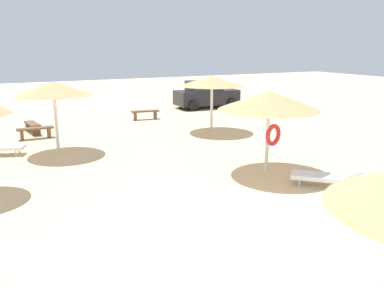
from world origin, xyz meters
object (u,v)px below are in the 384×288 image
object	(u,v)px
parasol_1	(269,101)
parked_car	(206,95)
bench_0	(35,131)
parasol_5	(54,88)
lounger_1	(327,176)
parasol_6	(212,81)
bench_1	(33,126)
bench_2	(145,113)

from	to	relation	value
parasol_1	parked_car	size ratio (longest dim) A/B	0.77
parasol_1	bench_0	world-z (taller)	parasol_1
parasol_1	parasol_5	bearing A→B (deg)	134.64
lounger_1	parked_car	world-z (taller)	parked_car
parasol_5	parasol_6	size ratio (longest dim) A/B	0.94
parasol_6	lounger_1	distance (m)	8.43
parasol_6	bench_1	xyz separation A→B (m)	(-7.43, 3.31, -1.99)
parasol_6	lounger_1	world-z (taller)	parasol_6
bench_0	bench_1	world-z (taller)	same
parasol_5	bench_2	distance (m)	7.74
bench_2	parasol_5	bearing A→B (deg)	-136.41
bench_2	parked_car	size ratio (longest dim) A/B	0.38
parasol_6	parked_car	xyz separation A→B (m)	(3.38, 6.59, -1.51)
bench_0	parked_car	size ratio (longest dim) A/B	0.37
parasol_1	parasol_6	size ratio (longest dim) A/B	1.07
parasol_1	parked_car	bearing A→B (deg)	68.80
parasol_6	lounger_1	bearing A→B (deg)	-96.32
parasol_1	parasol_5	size ratio (longest dim) A/B	1.14
parasol_6	parked_car	distance (m)	7.56
parasol_6	bench_0	distance (m)	8.01
parasol_5	parked_car	xyz separation A→B (m)	(10.40, 7.39, -1.57)
bench_0	bench_1	distance (m)	1.19
lounger_1	bench_1	xyz separation A→B (m)	(-6.53, 11.45, 0.04)
parasol_1	parasol_6	xyz separation A→B (m)	(1.60, 6.27, 0.06)
parasol_5	bench_2	xyz separation A→B (m)	(5.40, 5.14, -2.05)
lounger_1	bench_2	bearing A→B (deg)	93.24
parasol_1	bench_2	world-z (taller)	parasol_1
bench_0	parasol_1	bearing A→B (deg)	-55.10
parked_car	lounger_1	bearing A→B (deg)	-106.22
bench_0	bench_2	size ratio (longest dim) A/B	0.98
parked_car	bench_0	bearing A→B (deg)	-157.60
parasol_6	parked_car	size ratio (longest dim) A/B	0.72
bench_2	parked_car	bearing A→B (deg)	24.18
parasol_5	bench_1	bearing A→B (deg)	95.84
parasol_5	lounger_1	xyz separation A→B (m)	(6.11, -7.34, -2.09)
bench_2	bench_1	bearing A→B (deg)	-169.86
bench_0	parasol_5	bearing A→B (deg)	-81.30
parasol_6	bench_2	distance (m)	5.05
bench_1	parked_car	bearing A→B (deg)	16.89
bench_0	bench_2	world-z (taller)	same
bench_2	parked_car	xyz separation A→B (m)	(4.99, 2.24, 0.48)
bench_1	bench_2	bearing A→B (deg)	10.14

